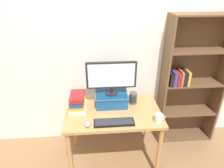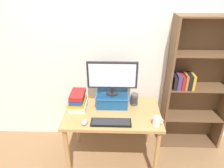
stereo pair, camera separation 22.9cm
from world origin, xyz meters
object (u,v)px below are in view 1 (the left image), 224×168
(desk, at_px, (113,118))
(bookshelf_unit, at_px, (190,82))
(coffee_mug, at_px, (159,118))
(desk_speaker, at_px, (133,98))
(keyboard, at_px, (114,122))
(computer_mouse, at_px, (87,124))
(book_stack, at_px, (77,103))
(computer_monitor, at_px, (111,76))
(riser_box, at_px, (111,98))

(desk, distance_m, bookshelf_unit, 1.18)
(coffee_mug, height_order, desk_speaker, desk_speaker)
(coffee_mug, bearing_deg, keyboard, 178.30)
(computer_mouse, bearing_deg, desk, 39.37)
(book_stack, height_order, desk_speaker, book_stack)
(desk_speaker, bearing_deg, bookshelf_unit, 15.12)
(bookshelf_unit, relative_size, coffee_mug, 15.81)
(desk, bearing_deg, coffee_mug, -27.10)
(bookshelf_unit, distance_m, desk_speaker, 0.85)
(bookshelf_unit, relative_size, desk_speaker, 12.18)
(keyboard, bearing_deg, book_stack, 144.54)
(bookshelf_unit, xyz_separation_m, book_stack, (-1.51, -0.31, -0.06))
(desk, height_order, desk_speaker, desk_speaker)
(keyboard, bearing_deg, computer_monitor, 89.71)
(desk, bearing_deg, bookshelf_unit, 19.16)
(bookshelf_unit, distance_m, riser_box, 1.12)
(desk, bearing_deg, riser_box, 92.91)
(computer_monitor, relative_size, book_stack, 2.16)
(desk, relative_size, keyboard, 2.56)
(computer_monitor, relative_size, computer_mouse, 5.74)
(computer_mouse, relative_size, coffee_mug, 0.90)
(computer_mouse, height_order, coffee_mug, coffee_mug)
(book_stack, bearing_deg, riser_box, 13.21)
(keyboard, height_order, coffee_mug, coffee_mug)
(coffee_mug, bearing_deg, book_stack, 161.15)
(desk, distance_m, desk_speaker, 0.35)
(computer_mouse, distance_m, coffee_mug, 0.78)
(computer_mouse, bearing_deg, riser_box, 54.38)
(riser_box, xyz_separation_m, desk_speaker, (0.28, -0.00, -0.01))
(computer_monitor, xyz_separation_m, keyboard, (-0.00, -0.39, -0.37))
(keyboard, height_order, book_stack, book_stack)
(coffee_mug, xyz_separation_m, desk_speaker, (-0.21, 0.40, 0.02))
(bookshelf_unit, bearing_deg, coffee_mug, -134.00)
(keyboard, distance_m, book_stack, 0.52)
(desk, height_order, coffee_mug, coffee_mug)
(riser_box, xyz_separation_m, computer_mouse, (-0.29, -0.41, -0.06))
(coffee_mug, bearing_deg, computer_monitor, 140.41)
(bookshelf_unit, height_order, riser_box, bookshelf_unit)
(bookshelf_unit, xyz_separation_m, computer_monitor, (-1.09, -0.22, 0.23))
(bookshelf_unit, height_order, coffee_mug, bookshelf_unit)
(book_stack, bearing_deg, bookshelf_unit, 11.77)
(keyboard, bearing_deg, desk_speaker, 54.46)
(computer_mouse, xyz_separation_m, desk_speaker, (0.57, 0.40, 0.06))
(bookshelf_unit, distance_m, keyboard, 1.26)
(computer_mouse, xyz_separation_m, book_stack, (-0.13, 0.31, 0.08))
(desk_speaker, bearing_deg, riser_box, 179.14)
(keyboard, relative_size, book_stack, 1.60)
(coffee_mug, bearing_deg, riser_box, 140.30)
(bookshelf_unit, bearing_deg, riser_box, -168.79)
(riser_box, height_order, computer_mouse, riser_box)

